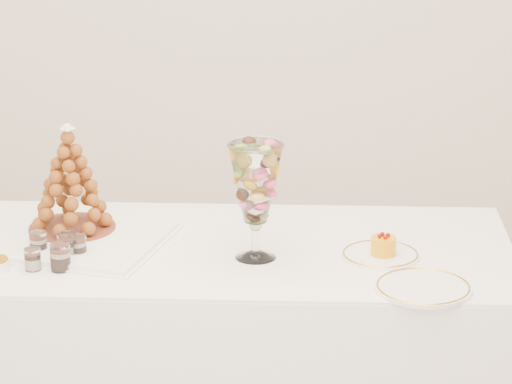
{
  "coord_description": "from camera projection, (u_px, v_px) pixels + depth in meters",
  "views": [
    {
      "loc": [
        0.28,
        -3.15,
        2.06
      ],
      "look_at": [
        0.12,
        0.22,
        0.92
      ],
      "focal_mm": 85.0,
      "sensor_mm": 36.0,
      "label": 1
    }
  ],
  "objects": [
    {
      "name": "verrine_e",
      "position": [
        60.0,
        257.0,
        3.44
      ],
      "size": [
        0.07,
        0.07,
        0.08
      ],
      "primitive_type": "cylinder",
      "rotation": [
        0.0,
        0.0,
        -0.33
      ],
      "color": "white",
      "rests_on": "buffet_table"
    },
    {
      "name": "croquembouche",
      "position": [
        70.0,
        178.0,
        3.67
      ],
      "size": [
        0.27,
        0.27,
        0.33
      ],
      "rotation": [
        0.0,
        0.0,
        -0.2
      ],
      "color": "brown",
      "rests_on": "lace_tray"
    },
    {
      "name": "verrine_b",
      "position": [
        67.0,
        246.0,
        3.52
      ],
      "size": [
        0.06,
        0.06,
        0.08
      ],
      "primitive_type": "cylinder",
      "rotation": [
        0.0,
        0.0,
        -0.11
      ],
      "color": "white",
      "rests_on": "buffet_table"
    },
    {
      "name": "cake_plate",
      "position": [
        380.0,
        255.0,
        3.54
      ],
      "size": [
        0.23,
        0.23,
        0.01
      ],
      "primitive_type": "cylinder",
      "color": "white",
      "rests_on": "buffet_table"
    },
    {
      "name": "verrine_d",
      "position": [
        33.0,
        259.0,
        3.44
      ],
      "size": [
        0.06,
        0.06,
        0.06
      ],
      "primitive_type": "cylinder",
      "rotation": [
        0.0,
        0.0,
        0.25
      ],
      "color": "white",
      "rests_on": "buffet_table"
    },
    {
      "name": "verrine_a",
      "position": [
        38.0,
        243.0,
        3.56
      ],
      "size": [
        0.05,
        0.05,
        0.07
      ],
      "primitive_type": "cylinder",
      "rotation": [
        0.0,
        0.0,
        -0.05
      ],
      "color": "white",
      "rests_on": "buffet_table"
    },
    {
      "name": "macaron_vase",
      "position": [
        256.0,
        185.0,
        3.47
      ],
      "size": [
        0.16,
        0.16,
        0.34
      ],
      "color": "white",
      "rests_on": "buffet_table"
    },
    {
      "name": "mousse_cake",
      "position": [
        383.0,
        245.0,
        3.53
      ],
      "size": [
        0.07,
        0.07,
        0.07
      ],
      "color": "orange",
      "rests_on": "cake_plate"
    },
    {
      "name": "buffet_table",
      "position": [
        188.0,
        359.0,
        3.75
      ],
      "size": [
        1.97,
        0.79,
        0.75
      ],
      "rotation": [
        0.0,
        0.0,
        0.0
      ],
      "color": "white",
      "rests_on": "ground"
    },
    {
      "name": "spare_plate",
      "position": [
        423.0,
        288.0,
        3.31
      ],
      "size": [
        0.27,
        0.27,
        0.01
      ],
      "primitive_type": "cylinder",
      "color": "white",
      "rests_on": "buffet_table"
    },
    {
      "name": "lace_tray",
      "position": [
        65.0,
        239.0,
        3.66
      ],
      "size": [
        0.66,
        0.56,
        0.02
      ],
      "primitive_type": "cube",
      "rotation": [
        0.0,
        0.0,
        -0.26
      ],
      "color": "white",
      "rests_on": "buffet_table"
    },
    {
      "name": "verrine_c",
      "position": [
        78.0,
        246.0,
        3.53
      ],
      "size": [
        0.06,
        0.06,
        0.07
      ],
      "primitive_type": "cylinder",
      "rotation": [
        0.0,
        0.0,
        0.24
      ],
      "color": "white",
      "rests_on": "buffet_table"
    }
  ]
}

